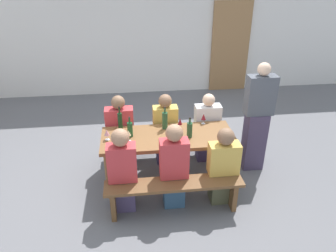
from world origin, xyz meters
TOP-DOWN VIEW (x-y plane):
  - ground_plane at (0.00, 0.00)m, footprint 24.00×24.00m
  - back_wall at (0.00, 3.68)m, footprint 14.00×0.20m
  - wooden_door at (1.90, 3.54)m, footprint 0.90×0.06m
  - tasting_table at (0.00, 0.00)m, footprint 1.83×0.73m
  - bench_near at (0.00, -0.66)m, footprint 1.73×0.30m
  - bench_far at (0.00, 0.66)m, footprint 1.73×0.30m
  - wine_bottle_0 at (-0.51, 0.04)m, footprint 0.07×0.07m
  - wine_bottle_1 at (-0.65, 0.27)m, footprint 0.06×0.06m
  - wine_bottle_2 at (-0.02, 0.22)m, footprint 0.08×0.08m
  - wine_bottle_3 at (0.29, -0.07)m, footprint 0.08×0.08m
  - wine_glass_0 at (0.56, 0.30)m, footprint 0.07×0.07m
  - wine_glass_1 at (0.19, 0.16)m, footprint 0.06×0.06m
  - wine_glass_2 at (-0.82, -0.02)m, footprint 0.07×0.07m
  - wine_glass_3 at (-0.54, -0.09)m, footprint 0.07×0.07m
  - wine_glass_4 at (-0.72, -0.24)m, footprint 0.07×0.07m
  - seated_guest_near_0 at (-0.63, -0.51)m, footprint 0.36×0.24m
  - seated_guest_near_1 at (0.02, -0.51)m, footprint 0.36×0.24m
  - seated_guest_near_2 at (0.66, -0.51)m, footprint 0.39×0.24m
  - seated_guest_far_0 at (-0.67, 0.51)m, footprint 0.42×0.24m
  - seated_guest_far_1 at (0.02, 0.51)m, footprint 0.37×0.24m
  - seated_guest_far_2 at (0.68, 0.51)m, footprint 0.39×0.24m
  - standing_host at (1.34, 0.20)m, footprint 0.41×0.24m

SIDE VIEW (x-z plane):
  - ground_plane at x=0.00m, z-range 0.00..0.00m
  - bench_near at x=0.00m, z-range 0.12..0.57m
  - bench_far at x=0.00m, z-range 0.12..0.57m
  - seated_guest_near_2 at x=0.66m, z-range -0.02..1.06m
  - seated_guest_far_2 at x=0.68m, z-range -0.03..1.10m
  - seated_guest_far_1 at x=0.02m, z-range -0.03..1.12m
  - seated_guest_far_0 at x=-0.67m, z-range -0.03..1.13m
  - seated_guest_near_0 at x=-0.63m, z-range -0.02..1.14m
  - seated_guest_near_1 at x=0.02m, z-range -0.02..1.16m
  - tasting_table at x=0.00m, z-range 0.29..1.04m
  - standing_host at x=1.34m, z-range -0.03..1.65m
  - wine_glass_0 at x=0.56m, z-range 0.78..0.94m
  - wine_glass_2 at x=-0.82m, z-range 0.78..0.93m
  - wine_bottle_0 at x=-0.51m, z-range 0.71..1.01m
  - wine_glass_4 at x=-0.72m, z-range 0.78..0.94m
  - wine_bottle_3 at x=0.29m, z-range 0.71..1.01m
  - wine_glass_3 at x=-0.54m, z-range 0.79..0.95m
  - wine_glass_1 at x=0.19m, z-range 0.78..0.96m
  - wine_bottle_2 at x=-0.02m, z-range 0.71..1.05m
  - wine_bottle_1 at x=-0.65m, z-range 0.71..1.06m
  - wooden_door at x=1.90m, z-range 0.00..2.10m
  - back_wall at x=0.00m, z-range 0.00..3.20m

